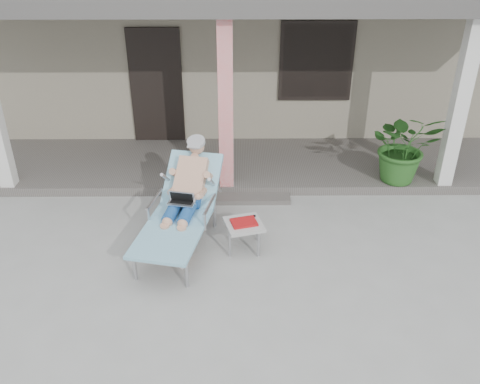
{
  "coord_description": "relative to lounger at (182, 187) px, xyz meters",
  "views": [
    {
      "loc": [
        0.15,
        -5.1,
        4.01
      ],
      "look_at": [
        0.2,
        0.6,
        0.85
      ],
      "focal_mm": 38.0,
      "sensor_mm": 36.0,
      "label": 1
    }
  ],
  "objects": [
    {
      "name": "house",
      "position": [
        0.56,
        5.69,
        0.85
      ],
      "size": [
        10.4,
        5.4,
        3.3
      ],
      "color": "#9D947C",
      "rests_on": "ground"
    },
    {
      "name": "ground",
      "position": [
        0.56,
        -0.81,
        -0.82
      ],
      "size": [
        60.0,
        60.0,
        0.0
      ],
      "primitive_type": "plane",
      "color": "#9E9E99",
      "rests_on": "ground"
    },
    {
      "name": "lounger",
      "position": [
        0.0,
        0.0,
        0.0
      ],
      "size": [
        1.16,
        2.11,
        1.32
      ],
      "rotation": [
        0.0,
        0.0,
        -0.21
      ],
      "color": "#B7B7BC",
      "rests_on": "ground"
    },
    {
      "name": "porch_step",
      "position": [
        0.56,
        1.04,
        -0.78
      ],
      "size": [
        2.0,
        0.3,
        0.07
      ],
      "primitive_type": "cube",
      "color": "#605B56",
      "rests_on": "ground"
    },
    {
      "name": "porch_deck",
      "position": [
        0.56,
        2.19,
        -0.74
      ],
      "size": [
        10.0,
        2.0,
        0.15
      ],
      "primitive_type": "cube",
      "color": "#605B56",
      "rests_on": "ground"
    },
    {
      "name": "side_table",
      "position": [
        0.81,
        -0.24,
        -0.46
      ],
      "size": [
        0.58,
        0.58,
        0.43
      ],
      "rotation": [
        0.0,
        0.0,
        0.26
      ],
      "color": "#AFAFAA",
      "rests_on": "ground"
    },
    {
      "name": "potted_palm",
      "position": [
        3.38,
        1.45,
        -0.07
      ],
      "size": [
        1.15,
        1.02,
        1.2
      ],
      "primitive_type": "imported",
      "rotation": [
        0.0,
        0.0,
        -0.08
      ],
      "color": "#26591E",
      "rests_on": "porch_deck"
    },
    {
      "name": "porch_overhang",
      "position": [
        0.56,
        2.14,
        1.97
      ],
      "size": [
        10.0,
        2.3,
        2.85
      ],
      "color": "silver",
      "rests_on": "porch_deck"
    }
  ]
}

